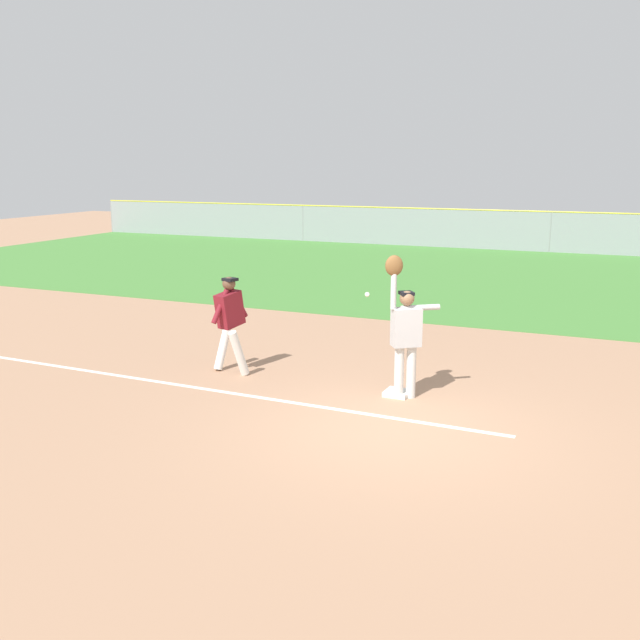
{
  "coord_description": "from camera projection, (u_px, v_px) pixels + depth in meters",
  "views": [
    {
      "loc": [
        2.71,
        -9.01,
        3.65
      ],
      "look_at": [
        -1.85,
        1.75,
        1.05
      ],
      "focal_mm": 39.87,
      "sensor_mm": 36.0,
      "label": 1
    }
  ],
  "objects": [
    {
      "name": "ground_plane",
      "position": [
        393.0,
        429.0,
        9.92
      ],
      "size": [
        69.86,
        69.86,
        0.0
      ],
      "primitive_type": "plane",
      "color": "tan"
    },
    {
      "name": "outfield_grass",
      "position": [
        525.0,
        279.0,
        22.7
      ],
      "size": [
        44.83,
        15.07,
        0.01
      ],
      "primitive_type": "cube",
      "color": "#478438",
      "rests_on": "ground_plane"
    },
    {
      "name": "chalk_foul_line",
      "position": [
        156.0,
        381.0,
        12.09
      ],
      "size": [
        12.0,
        0.46,
        0.01
      ],
      "primitive_type": "cube",
      "rotation": [
        0.0,
        0.0,
        -0.03
      ],
      "color": "white",
      "rests_on": "ground_plane"
    },
    {
      "name": "first_base",
      "position": [
        397.0,
        393.0,
        11.36
      ],
      "size": [
        0.4,
        0.4,
        0.08
      ],
      "primitive_type": "cube",
      "rotation": [
        0.0,
        0.0,
        -0.04
      ],
      "color": "white",
      "rests_on": "ground_plane"
    },
    {
      "name": "fielder",
      "position": [
        405.0,
        329.0,
        11.01
      ],
      "size": [
        0.79,
        0.61,
        2.28
      ],
      "rotation": [
        0.0,
        0.0,
        2.18
      ],
      "color": "silver",
      "rests_on": "ground_plane"
    },
    {
      "name": "runner",
      "position": [
        230.0,
        318.0,
        12.38
      ],
      "size": [
        0.76,
        0.83,
        1.72
      ],
      "rotation": [
        0.0,
        0.0,
        -0.28
      ],
      "color": "white",
      "rests_on": "ground_plane"
    },
    {
      "name": "baseball",
      "position": [
        367.0,
        294.0,
        10.96
      ],
      "size": [
        0.07,
        0.07,
        0.07
      ],
      "primitive_type": "sphere",
      "color": "white"
    },
    {
      "name": "outfield_fence",
      "position": [
        550.0,
        232.0,
        29.29
      ],
      "size": [
        44.91,
        0.08,
        1.7
      ],
      "color": "#93999E",
      "rests_on": "ground_plane"
    },
    {
      "name": "parked_car_tan",
      "position": [
        357.0,
        223.0,
        35.8
      ],
      "size": [
        4.54,
        2.41,
        1.25
      ],
      "rotation": [
        0.0,
        0.0,
        0.08
      ],
      "color": "tan",
      "rests_on": "ground_plane"
    },
    {
      "name": "parked_car_black",
      "position": [
        479.0,
        227.0,
        33.62
      ],
      "size": [
        4.58,
        2.49,
        1.25
      ],
      "rotation": [
        0.0,
        0.0,
        0.11
      ],
      "color": "black",
      "rests_on": "ground_plane"
    },
    {
      "name": "parked_car_green",
      "position": [
        615.0,
        231.0,
        31.51
      ],
      "size": [
        4.46,
        2.24,
        1.25
      ],
      "rotation": [
        0.0,
        0.0,
        0.03
      ],
      "color": "#1E6B33",
      "rests_on": "ground_plane"
    }
  ]
}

